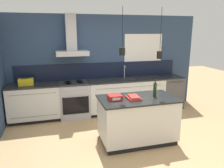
% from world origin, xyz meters
% --- Properties ---
extents(ground_plane, '(16.00, 16.00, 0.00)m').
position_xyz_m(ground_plane, '(0.00, 0.00, 0.00)').
color(ground_plane, tan).
rests_on(ground_plane, ground).
extents(wall_back, '(5.60, 2.12, 2.60)m').
position_xyz_m(wall_back, '(-0.04, 2.00, 1.35)').
color(wall_back, navy).
rests_on(wall_back, ground_plane).
extents(counter_run_left, '(1.24, 0.64, 0.91)m').
position_xyz_m(counter_run_left, '(-1.75, 1.69, 0.46)').
color(counter_run_left, black).
rests_on(counter_run_left, ground_plane).
extents(counter_run_sink, '(2.10, 0.64, 1.26)m').
position_xyz_m(counter_run_sink, '(0.65, 1.69, 0.46)').
color(counter_run_sink, black).
rests_on(counter_run_sink, ground_plane).
extents(oven_range, '(0.75, 0.66, 0.91)m').
position_xyz_m(oven_range, '(-0.77, 1.69, 0.46)').
color(oven_range, '#B5B5BA').
rests_on(oven_range, ground_plane).
extents(dishwasher, '(0.60, 0.65, 0.91)m').
position_xyz_m(dishwasher, '(2.00, 1.69, 0.46)').
color(dishwasher, '#4C4C51').
rests_on(dishwasher, ground_plane).
extents(kitchen_island, '(1.51, 0.88, 0.91)m').
position_xyz_m(kitchen_island, '(0.30, 0.02, 0.46)').
color(kitchen_island, black).
rests_on(kitchen_island, ground_plane).
extents(bottle_on_island, '(0.07, 0.07, 0.34)m').
position_xyz_m(bottle_on_island, '(0.66, 0.02, 1.05)').
color(bottle_on_island, '#193319').
rests_on(bottle_on_island, kitchen_island).
extents(book_stack, '(0.24, 0.33, 0.06)m').
position_xyz_m(book_stack, '(0.19, -0.03, 0.94)').
color(book_stack, '#B2332D').
rests_on(book_stack, kitchen_island).
extents(red_supply_box, '(0.26, 0.22, 0.09)m').
position_xyz_m(red_supply_box, '(-0.17, 0.02, 0.96)').
color(red_supply_box, red).
rests_on(red_supply_box, kitchen_island).
extents(yellow_toolbox, '(0.34, 0.18, 0.19)m').
position_xyz_m(yellow_toolbox, '(-1.90, 1.69, 0.99)').
color(yellow_toolbox, gold).
rests_on(yellow_toolbox, counter_run_left).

